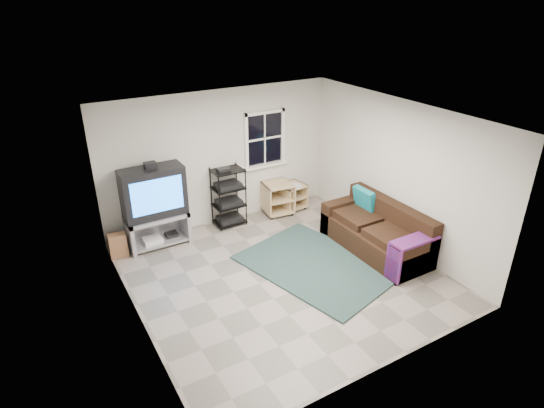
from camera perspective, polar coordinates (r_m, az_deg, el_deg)
room at (r=9.02m, az=-0.91°, el=7.77°), size 4.60×4.62×4.60m
tv_unit at (r=8.18m, az=-14.56°, el=0.42°), size 1.08×0.54×1.58m
av_rack at (r=8.82m, az=-5.45°, el=0.47°), size 0.59×0.43×1.18m
side_table_left at (r=9.32m, az=0.61°, el=0.94°), size 0.62×0.62×0.66m
side_table_right at (r=9.53m, az=2.47°, el=1.23°), size 0.53×0.54×0.56m
sofa at (r=8.21m, az=13.10°, el=-3.54°), size 0.91×2.05×0.94m
shag_rug at (r=7.73m, az=5.65°, el=-7.62°), size 2.32×2.79×0.03m
paper_bag at (r=8.29m, az=-18.76°, el=-4.93°), size 0.32×0.22×0.43m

